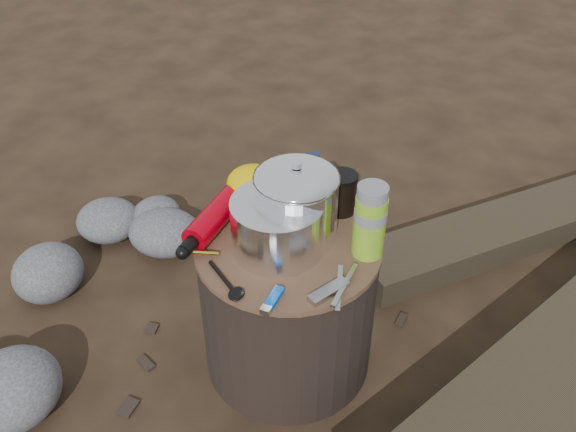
% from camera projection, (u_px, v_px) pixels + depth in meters
% --- Properties ---
extents(ground, '(60.00, 60.00, 0.00)m').
position_uv_depth(ground, '(288.00, 356.00, 1.72)').
color(ground, '#2F2216').
rests_on(ground, ground).
extents(stump, '(0.43, 0.43, 0.40)m').
position_uv_depth(stump, '(288.00, 304.00, 1.59)').
color(stump, black).
rests_on(stump, ground).
extents(rock_ring, '(0.43, 0.93, 0.18)m').
position_uv_depth(rock_ring, '(83.00, 280.00, 1.82)').
color(rock_ring, '#525257').
rests_on(rock_ring, ground).
extents(log_small, '(0.97, 0.86, 0.09)m').
position_uv_depth(log_small, '(510.00, 228.00, 2.08)').
color(log_small, '#30281C').
rests_on(log_small, ground).
extents(foil_windscreen, '(0.21, 0.21, 0.13)m').
position_uv_depth(foil_windscreen, '(277.00, 226.00, 1.42)').
color(foil_windscreen, silver).
rests_on(foil_windscreen, stump).
extents(camping_pot, '(0.19, 0.19, 0.19)m').
position_uv_depth(camping_pot, '(296.00, 202.00, 1.44)').
color(camping_pot, white).
rests_on(camping_pot, stump).
extents(fuel_bottle, '(0.10, 0.27, 0.06)m').
position_uv_depth(fuel_bottle, '(215.00, 217.00, 1.50)').
color(fuel_bottle, '#BF0010').
rests_on(fuel_bottle, stump).
extents(thermos, '(0.07, 0.07, 0.18)m').
position_uv_depth(thermos, '(370.00, 221.00, 1.39)').
color(thermos, '#78B521').
rests_on(thermos, stump).
extents(travel_mug, '(0.07, 0.07, 0.10)m').
position_uv_depth(travel_mug, '(342.00, 193.00, 1.54)').
color(travel_mug, black).
rests_on(travel_mug, stump).
extents(stuff_sack, '(0.15, 0.12, 0.10)m').
position_uv_depth(stuff_sack, '(256.00, 185.00, 1.57)').
color(stuff_sack, '#E5BB00').
rests_on(stuff_sack, stump).
extents(food_pouch, '(0.10, 0.06, 0.12)m').
position_uv_depth(food_pouch, '(300.00, 177.00, 1.57)').
color(food_pouch, navy).
rests_on(food_pouch, stump).
extents(lighter, '(0.03, 0.08, 0.01)m').
position_uv_depth(lighter, '(274.00, 298.00, 1.32)').
color(lighter, '#004BC4').
rests_on(lighter, stump).
extents(multitool, '(0.08, 0.10, 0.01)m').
position_uv_depth(multitool, '(329.00, 291.00, 1.34)').
color(multitool, '#AFAEB4').
rests_on(multitool, stump).
extents(pot_grabber, '(0.04, 0.14, 0.01)m').
position_uv_depth(pot_grabber, '(339.00, 287.00, 1.35)').
color(pot_grabber, '#AFAEB4').
rests_on(pot_grabber, stump).
extents(spork, '(0.12, 0.11, 0.01)m').
position_uv_depth(spork, '(222.00, 277.00, 1.38)').
color(spork, black).
rests_on(spork, stump).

